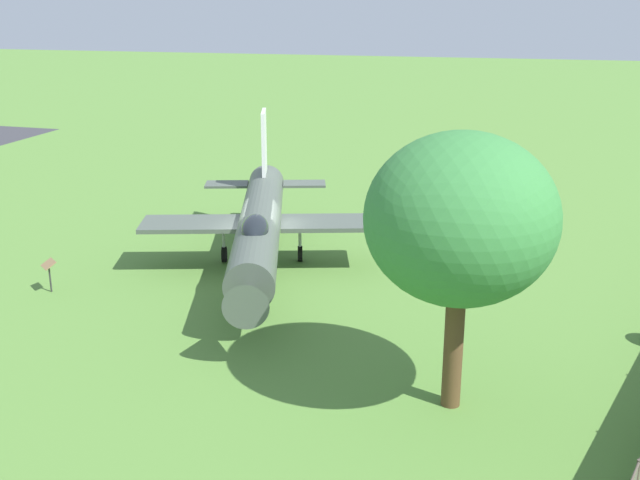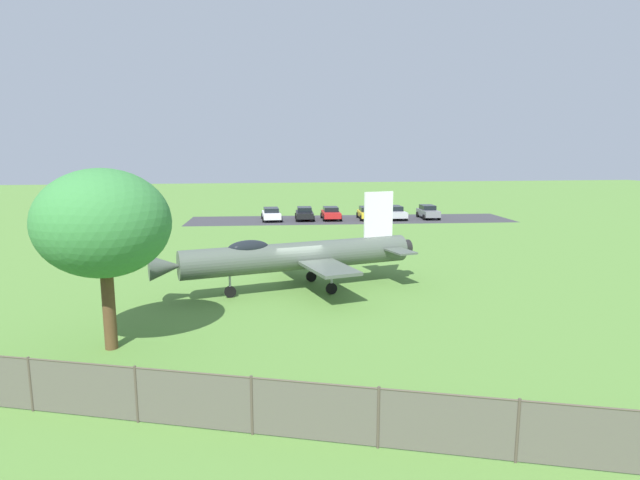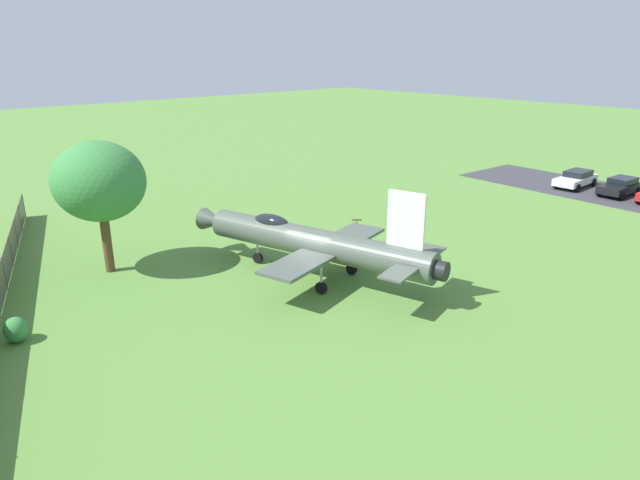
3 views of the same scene
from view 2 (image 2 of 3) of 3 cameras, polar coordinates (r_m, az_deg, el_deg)
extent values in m
plane|color=#568438|center=(28.41, -2.29, -5.54)|extent=(200.00, 200.00, 0.00)
cube|color=#38383D|center=(57.90, 3.37, 2.29)|extent=(36.24, 9.88, 0.00)
cylinder|color=#4C564C|center=(27.97, -2.32, -1.78)|extent=(12.77, 4.70, 1.51)
cone|color=#4C564C|center=(26.41, -16.72, -2.88)|extent=(1.87, 1.64, 1.28)
cylinder|color=black|center=(30.88, 9.32, -0.80)|extent=(0.81, 1.03, 0.90)
ellipsoid|color=black|center=(27.02, -7.94, -0.89)|extent=(2.36, 1.43, 0.84)
cube|color=white|center=(29.67, 6.50, 2.84)|extent=(1.78, 0.59, 2.59)
cube|color=#4C564C|center=(25.91, 1.01, -3.13)|extent=(2.85, 4.03, 0.16)
cube|color=#4C564C|center=(30.60, -2.88, -1.14)|extent=(2.85, 4.03, 0.16)
cube|color=#4C564C|center=(28.81, 8.92, -1.25)|extent=(1.52, 2.02, 0.10)
cube|color=#4C564C|center=(31.62, 5.78, -0.20)|extent=(1.52, 2.02, 0.10)
cylinder|color=#A5A8AD|center=(27.10, -9.96, -4.20)|extent=(0.12, 0.12, 1.45)
cylinder|color=black|center=(27.28, -9.91, -5.67)|extent=(0.63, 0.33, 0.60)
cylinder|color=#A5A8AD|center=(27.32, 1.28, -3.93)|extent=(0.12, 0.12, 1.45)
cylinder|color=black|center=(27.50, 1.28, -5.40)|extent=(0.63, 0.33, 0.60)
cylinder|color=#A5A8AD|center=(29.93, -0.99, -2.72)|extent=(0.12, 0.12, 1.45)
cylinder|color=black|center=(30.10, -0.98, -4.07)|extent=(0.63, 0.33, 0.60)
cylinder|color=brown|center=(21.27, -22.35, -6.62)|extent=(0.48, 0.48, 3.52)
ellipsoid|color=#387F3D|center=(20.65, -22.91, 1.73)|extent=(4.95, 4.55, 4.06)
cylinder|color=#4C4238|center=(17.61, -29.39, -13.74)|extent=(0.08, 0.08, 1.67)
cylinder|color=#4C4238|center=(15.76, -19.66, -15.80)|extent=(0.08, 0.08, 1.67)
cylinder|color=#4C4238|center=(14.46, -7.56, -17.70)|extent=(0.08, 0.08, 1.67)
cylinder|color=#4C4238|center=(13.87, 6.48, -18.95)|extent=(0.08, 0.08, 1.67)
cylinder|color=#4C4238|center=(14.07, 21.03, -19.13)|extent=(0.08, 0.08, 1.67)
cylinder|color=#4C4238|center=(15.45, -19.83, -13.16)|extent=(31.72, 10.95, 0.05)
cube|color=#59544C|center=(15.76, -19.66, -15.80)|extent=(31.71, 10.92, 1.60)
ellipsoid|color=#387F3D|center=(15.57, -9.15, -16.90)|extent=(1.01, 0.91, 1.06)
cylinder|color=#333333|center=(34.49, -9.12, -2.15)|extent=(0.06, 0.06, 0.90)
cube|color=olive|center=(34.38, -9.15, -1.22)|extent=(0.69, 0.71, 0.25)
cube|color=slate|center=(59.78, 11.89, 2.97)|extent=(1.93, 4.13, 0.68)
cube|color=black|center=(60.02, 11.83, 3.57)|extent=(1.55, 2.18, 0.51)
cylinder|color=black|center=(58.81, 13.05, 2.48)|extent=(0.26, 0.65, 0.64)
cylinder|color=black|center=(58.31, 11.45, 2.48)|extent=(0.26, 0.65, 0.64)
cylinder|color=black|center=(61.33, 12.29, 2.80)|extent=(0.26, 0.65, 0.64)
cylinder|color=black|center=(60.85, 10.76, 2.80)|extent=(0.26, 0.65, 0.64)
cube|color=#B2B5BA|center=(58.78, 8.31, 2.93)|extent=(1.94, 4.61, 0.62)
cube|color=black|center=(59.07, 8.23, 3.52)|extent=(1.58, 2.42, 0.51)
cylinder|color=black|center=(57.61, 9.53, 2.46)|extent=(0.24, 0.65, 0.64)
cylinder|color=black|center=(57.15, 7.80, 2.44)|extent=(0.24, 0.65, 0.64)
cylinder|color=black|center=(60.49, 8.77, 2.82)|extent=(0.24, 0.65, 0.64)
cylinder|color=black|center=(60.05, 7.12, 2.81)|extent=(0.24, 0.65, 0.64)
cube|color=gold|center=(58.14, 5.26, 2.89)|extent=(2.18, 4.50, 0.55)
cube|color=black|center=(58.42, 5.21, 3.45)|extent=(1.72, 2.39, 0.52)
cylinder|color=black|center=(56.90, 6.37, 2.44)|extent=(0.27, 0.66, 0.64)
cylinder|color=black|center=(56.63, 4.55, 2.43)|extent=(0.27, 0.66, 0.64)
cylinder|color=black|center=(59.72, 5.91, 2.79)|extent=(0.27, 0.66, 0.64)
cylinder|color=black|center=(59.46, 4.18, 2.79)|extent=(0.27, 0.66, 0.64)
cube|color=red|center=(57.54, 1.22, 2.88)|extent=(2.07, 4.17, 0.59)
cube|color=black|center=(57.80, 1.19, 3.45)|extent=(1.67, 2.20, 0.50)
cylinder|color=black|center=(56.36, 2.32, 2.42)|extent=(0.25, 0.65, 0.64)
cylinder|color=black|center=(56.15, 0.43, 2.40)|extent=(0.25, 0.65, 0.64)
cylinder|color=black|center=(59.01, 1.98, 2.75)|extent=(0.25, 0.65, 0.64)
cylinder|color=black|center=(58.81, 0.17, 2.74)|extent=(0.25, 0.65, 0.64)
cube|color=black|center=(57.29, -1.73, 2.85)|extent=(2.13, 4.28, 0.60)
cube|color=black|center=(57.56, -1.75, 3.43)|extent=(1.69, 2.27, 0.50)
cylinder|color=black|center=(56.02, -0.73, 2.38)|extent=(0.26, 0.65, 0.64)
cylinder|color=black|center=(55.94, -2.61, 2.37)|extent=(0.26, 0.65, 0.64)
cylinder|color=black|center=(58.74, -0.89, 2.73)|extent=(0.26, 0.65, 0.64)
cylinder|color=black|center=(58.66, -2.68, 2.71)|extent=(0.26, 0.65, 0.64)
cube|color=silver|center=(57.20, -5.41, 2.78)|extent=(1.93, 4.70, 0.57)
cube|color=black|center=(57.51, -5.44, 3.34)|extent=(1.61, 2.45, 0.48)
cylinder|color=black|center=(55.77, -4.35, 2.33)|extent=(0.23, 0.64, 0.64)
cylinder|color=black|center=(55.66, -6.28, 2.28)|extent=(0.23, 0.64, 0.64)
cylinder|color=black|center=(58.83, -4.58, 2.71)|extent=(0.23, 0.64, 0.64)
cylinder|color=black|center=(58.72, -6.41, 2.66)|extent=(0.23, 0.64, 0.64)
camera|label=1|loc=(29.86, -59.33, 9.71)|focal=43.47mm
camera|label=3|loc=(24.94, 60.62, 13.74)|focal=31.46mm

